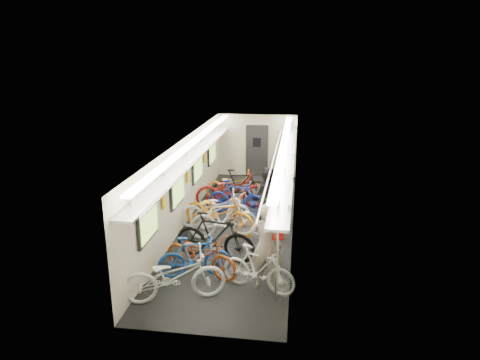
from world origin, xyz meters
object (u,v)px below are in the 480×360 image
(bicycle_1, at_px, (195,257))
(backpack, at_px, (277,230))
(passenger_mid, at_px, (266,196))
(passenger_near, at_px, (266,247))
(bicycle_0, at_px, (174,276))

(bicycle_1, xyz_separation_m, backpack, (1.73, -0.22, 0.81))
(passenger_mid, bearing_deg, bicycle_1, 86.13)
(passenger_near, relative_size, passenger_mid, 1.12)
(bicycle_0, bearing_deg, passenger_near, -87.71)
(passenger_near, bearing_deg, backpack, -170.14)
(passenger_near, distance_m, passenger_mid, 3.50)
(bicycle_0, distance_m, passenger_mid, 4.41)
(bicycle_0, relative_size, passenger_near, 1.07)
(passenger_mid, bearing_deg, passenger_near, 111.70)
(bicycle_0, height_order, passenger_mid, passenger_mid)
(bicycle_1, height_order, backpack, backpack)
(bicycle_1, distance_m, passenger_mid, 3.49)
(backpack, bearing_deg, passenger_near, 171.72)
(backpack, bearing_deg, passenger_mid, 82.94)
(bicycle_1, height_order, passenger_near, passenger_near)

